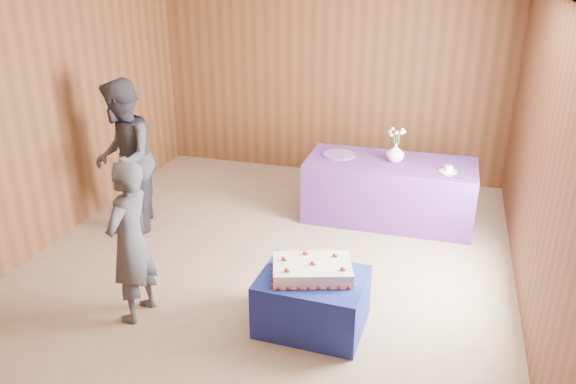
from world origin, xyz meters
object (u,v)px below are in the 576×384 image
at_px(serving_table, 389,191).
at_px(guest_left, 130,243).
at_px(guest_right, 124,159).
at_px(vase, 395,153).
at_px(sheet_cake, 312,269).
at_px(cake_table, 312,301).

xyz_separation_m(serving_table, guest_left, (-1.92, -2.67, 0.36)).
bearing_deg(serving_table, guest_right, -157.93).
distance_m(vase, guest_left, 3.33).
relative_size(sheet_cake, guest_left, 0.54).
bearing_deg(guest_right, cake_table, 38.85).
height_order(vase, guest_right, guest_right).
relative_size(serving_table, guest_right, 1.11).
height_order(sheet_cake, guest_right, guest_right).
bearing_deg(sheet_cake, serving_table, 63.63).
bearing_deg(cake_table, guest_left, -167.59).
bearing_deg(sheet_cake, cake_table, -77.82).
height_order(cake_table, sheet_cake, sheet_cake).
relative_size(vase, guest_right, 0.12).
bearing_deg(guest_right, sheet_cake, 39.08).
bearing_deg(vase, cake_table, -99.48).
bearing_deg(vase, serving_table, -150.88).
relative_size(sheet_cake, vase, 3.60).
bearing_deg(vase, guest_right, -157.59).
bearing_deg(guest_right, guest_left, 7.15).
bearing_deg(guest_right, serving_table, 86.93).
height_order(serving_table, sheet_cake, serving_table).
relative_size(cake_table, serving_table, 0.45).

